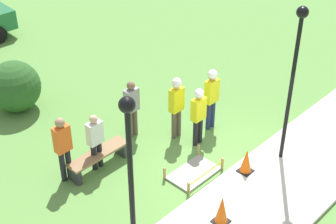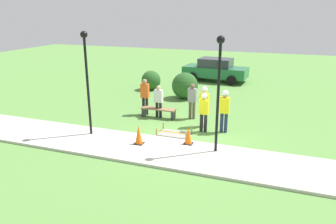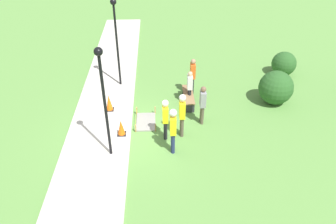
% 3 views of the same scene
% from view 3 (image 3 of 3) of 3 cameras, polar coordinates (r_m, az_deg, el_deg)
% --- Properties ---
extents(ground_plane, '(60.00, 60.00, 0.00)m').
position_cam_3_polar(ground_plane, '(13.19, -6.43, -3.82)').
color(ground_plane, '#5B8E42').
extents(sidewalk, '(28.00, 2.51, 0.10)m').
position_cam_3_polar(sidewalk, '(13.32, -11.86, -3.74)').
color(sidewalk, '#BCB7AD').
rests_on(sidewalk, ground_plane).
extents(wet_concrete_patch, '(1.33, 0.85, 0.36)m').
position_cam_3_polar(wet_concrete_patch, '(13.76, -3.88, -1.69)').
color(wet_concrete_patch, gray).
rests_on(wet_concrete_patch, ground_plane).
extents(traffic_cone_near_patch, '(0.34, 0.34, 0.73)m').
position_cam_3_polar(traffic_cone_near_patch, '(14.40, -10.22, 1.61)').
color(traffic_cone_near_patch, black).
rests_on(traffic_cone_near_patch, sidewalk).
extents(traffic_cone_far_patch, '(0.34, 0.34, 0.66)m').
position_cam_3_polar(traffic_cone_far_patch, '(12.87, -8.16, -2.68)').
color(traffic_cone_far_patch, black).
rests_on(traffic_cone_far_patch, sidewalk).
extents(park_bench, '(1.71, 0.44, 0.48)m').
position_cam_3_polar(park_bench, '(14.89, 3.55, 2.71)').
color(park_bench, '#2D2D33').
rests_on(park_bench, ground_plane).
extents(worker_supervisor, '(0.40, 0.27, 1.85)m').
position_cam_3_polar(worker_supervisor, '(12.44, 2.48, 0.11)').
color(worker_supervisor, brown).
rests_on(worker_supervisor, ground_plane).
extents(worker_assistant, '(0.40, 0.25, 1.72)m').
position_cam_3_polar(worker_assistant, '(12.33, -0.46, -0.72)').
color(worker_assistant, black).
rests_on(worker_assistant, ground_plane).
extents(worker_trainee, '(0.40, 0.27, 1.85)m').
position_cam_3_polar(worker_trainee, '(11.61, 0.88, -2.60)').
color(worker_trainee, navy).
rests_on(worker_trainee, ground_plane).
extents(bystander_in_orange_shirt, '(0.40, 0.24, 1.80)m').
position_cam_3_polar(bystander_in_orange_shirt, '(15.29, 4.31, 6.53)').
color(bystander_in_orange_shirt, black).
rests_on(bystander_in_orange_shirt, ground_plane).
extents(bystander_in_gray_shirt, '(0.40, 0.22, 1.58)m').
position_cam_3_polar(bystander_in_gray_shirt, '(14.62, 3.81, 4.59)').
color(bystander_in_gray_shirt, black).
rests_on(bystander_in_gray_shirt, ground_plane).
extents(bystander_in_white_shirt, '(0.40, 0.23, 1.72)m').
position_cam_3_polar(bystander_in_white_shirt, '(13.28, 6.05, 1.61)').
color(bystander_in_white_shirt, brown).
rests_on(bystander_in_white_shirt, ground_plane).
extents(lamppost_near, '(0.28, 0.28, 4.12)m').
position_cam_3_polar(lamppost_near, '(10.70, -11.24, 3.85)').
color(lamppost_near, black).
rests_on(lamppost_near, sidewalk).
extents(lamppost_far, '(0.28, 0.28, 4.16)m').
position_cam_3_polar(lamppost_far, '(15.42, -9.06, 13.67)').
color(lamppost_far, black).
rests_on(lamppost_far, sidewalk).
extents(shrub_rounded_near, '(1.25, 1.25, 1.25)m').
position_cam_3_polar(shrub_rounded_near, '(18.23, 19.53, 7.93)').
color(shrub_rounded_near, '#285623').
rests_on(shrub_rounded_near, ground_plane).
extents(shrub_rounded_mid, '(1.54, 1.54, 1.54)m').
position_cam_3_polar(shrub_rounded_mid, '(15.46, 18.27, 4.05)').
color(shrub_rounded_mid, '#285623').
rests_on(shrub_rounded_mid, ground_plane).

